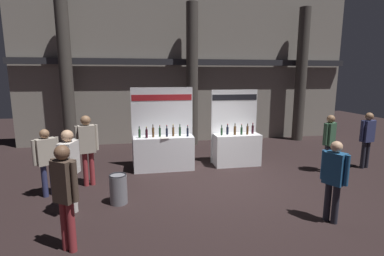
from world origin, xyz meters
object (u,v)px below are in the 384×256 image
(visitor_2, at_px, (47,157))
(visitor_6, at_px, (334,175))
(visitor_0, at_px, (69,164))
(visitor_4, at_px, (329,139))
(visitor_3, at_px, (367,136))
(visitor_1, at_px, (65,190))
(visitor_5, at_px, (87,144))
(trash_bin, at_px, (118,189))
(exhibitor_booth_0, at_px, (164,149))
(exhibitor_booth_1, at_px, (236,146))

(visitor_2, bearing_deg, visitor_6, -57.04)
(visitor_2, height_order, visitor_6, visitor_6)
(visitor_0, height_order, visitor_2, visitor_0)
(visitor_4, xyz_separation_m, visitor_6, (-1.79, -2.66, -0.05))
(visitor_2, xyz_separation_m, visitor_3, (8.86, 0.50, 0.07))
(visitor_2, height_order, visitor_4, visitor_4)
(visitor_3, height_order, visitor_6, visitor_3)
(visitor_1, xyz_separation_m, visitor_4, (6.54, 2.75, -0.04))
(visitor_0, bearing_deg, visitor_3, 112.29)
(visitor_3, bearing_deg, visitor_5, -11.28)
(visitor_2, bearing_deg, visitor_0, -90.34)
(visitor_1, xyz_separation_m, visitor_5, (-0.15, 2.88, 0.06))
(visitor_2, bearing_deg, trash_bin, -58.89)
(visitor_4, distance_m, visitor_6, 3.21)
(exhibitor_booth_0, bearing_deg, visitor_2, -151.97)
(trash_bin, xyz_separation_m, visitor_3, (7.22, 1.21, 0.68))
(exhibitor_booth_0, distance_m, visitor_1, 4.30)
(visitor_2, relative_size, visitor_6, 1.00)
(exhibitor_booth_0, relative_size, visitor_4, 1.45)
(visitor_3, bearing_deg, visitor_4, -6.40)
(visitor_0, bearing_deg, visitor_4, 113.49)
(exhibitor_booth_0, relative_size, visitor_2, 1.53)
(visitor_1, height_order, visitor_4, visitor_1)
(visitor_4, bearing_deg, visitor_2, -26.94)
(exhibitor_booth_1, height_order, visitor_3, exhibitor_booth_1)
(exhibitor_booth_1, bearing_deg, visitor_1, -136.68)
(exhibitor_booth_1, distance_m, visitor_4, 2.69)
(visitor_2, bearing_deg, visitor_4, -32.39)
(exhibitor_booth_0, relative_size, visitor_5, 1.35)
(exhibitor_booth_1, bearing_deg, trash_bin, -147.01)
(visitor_6, bearing_deg, exhibitor_booth_0, 10.11)
(visitor_1, bearing_deg, visitor_2, -33.09)
(exhibitor_booth_0, height_order, visitor_3, exhibitor_booth_0)
(exhibitor_booth_1, relative_size, visitor_4, 1.40)
(visitor_1, relative_size, visitor_2, 1.10)
(visitor_1, distance_m, visitor_2, 2.55)
(exhibitor_booth_1, height_order, visitor_0, exhibitor_booth_1)
(visitor_0, bearing_deg, visitor_5, -171.17)
(visitor_0, relative_size, visitor_2, 1.10)
(exhibitor_booth_0, distance_m, visitor_4, 4.84)
(visitor_1, xyz_separation_m, visitor_2, (-0.97, 2.36, -0.09))
(visitor_0, xyz_separation_m, visitor_3, (8.11, 1.56, -0.05))
(trash_bin, relative_size, visitor_5, 0.37)
(exhibitor_booth_0, relative_size, visitor_6, 1.53)
(visitor_4, bearing_deg, trash_bin, -19.31)
(visitor_1, xyz_separation_m, visitor_3, (7.89, 2.86, -0.02))
(exhibitor_booth_1, bearing_deg, visitor_2, -163.16)
(visitor_3, height_order, visitor_4, visitor_3)
(visitor_3, bearing_deg, visitor_2, -7.93)
(exhibitor_booth_1, distance_m, trash_bin, 4.15)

